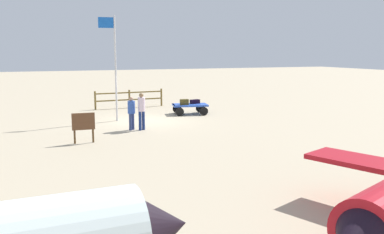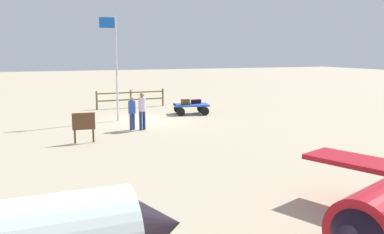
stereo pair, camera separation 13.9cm
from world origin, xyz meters
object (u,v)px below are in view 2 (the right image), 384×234
(worker_trailing, at_px, (132,111))
(flagpole, at_px, (115,61))
(luggage_cart, at_px, (191,107))
(signboard, at_px, (84,124))
(worker_lead, at_px, (142,108))
(suitcase_dark, at_px, (196,102))
(suitcase_grey, at_px, (185,102))

(worker_trailing, distance_m, flagpole, 3.68)
(worker_trailing, bearing_deg, luggage_cart, -140.41)
(worker_trailing, xyz_separation_m, signboard, (2.47, 2.05, -0.13))
(luggage_cart, relative_size, worker_trailing, 1.40)
(signboard, bearing_deg, worker_lead, -147.53)
(suitcase_dark, bearing_deg, worker_lead, 42.56)
(worker_lead, xyz_separation_m, worker_trailing, (0.44, -0.20, -0.11))
(luggage_cart, bearing_deg, suitcase_dark, -157.39)
(suitcase_dark, bearing_deg, suitcase_grey, 20.90)
(luggage_cart, height_order, flagpole, flagpole)
(worker_trailing, distance_m, signboard, 3.21)
(suitcase_grey, xyz_separation_m, signboard, (6.45, 5.53, 0.04))
(worker_lead, relative_size, signboard, 1.43)
(worker_lead, height_order, worker_trailing, worker_lead)
(luggage_cart, xyz_separation_m, worker_lead, (3.93, 3.81, 0.58))
(luggage_cart, bearing_deg, flagpole, 9.20)
(luggage_cart, xyz_separation_m, suitcase_grey, (0.39, 0.13, 0.31))
(suitcase_dark, height_order, worker_trailing, worker_trailing)
(suitcase_grey, xyz_separation_m, worker_trailing, (3.98, 3.48, 0.17))
(suitcase_dark, distance_m, flagpole, 5.64)
(luggage_cart, bearing_deg, worker_lead, 44.13)
(worker_trailing, height_order, flagpole, flagpole)
(signboard, bearing_deg, suitcase_grey, -139.40)
(worker_trailing, bearing_deg, suitcase_dark, -141.62)
(suitcase_dark, distance_m, worker_lead, 5.89)
(suitcase_dark, xyz_separation_m, flagpole, (4.97, 0.91, 2.50))
(worker_trailing, height_order, signboard, worker_trailing)
(suitcase_grey, relative_size, flagpole, 0.09)
(flagpole, bearing_deg, signboard, 65.21)
(worker_trailing, relative_size, flagpole, 0.29)
(signboard, bearing_deg, flagpole, -114.79)
(signboard, bearing_deg, worker_trailing, -140.33)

